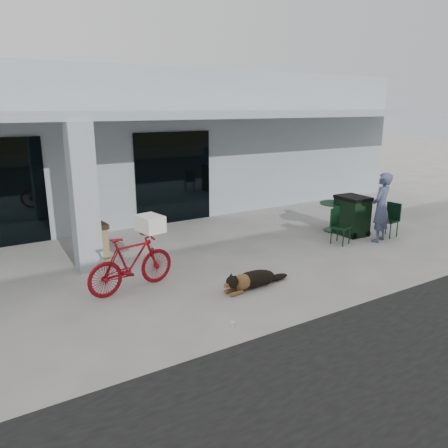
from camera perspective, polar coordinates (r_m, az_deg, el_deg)
ground at (r=8.44m, az=-3.01°, el=-8.73°), size 80.00×80.00×0.00m
building at (r=15.78m, az=-18.30°, el=10.16°), size 22.00×7.00×4.50m
storefront_glass_right at (r=13.15m, az=-6.60°, el=6.00°), size 2.40×0.06×2.70m
column at (r=9.54m, az=-17.85°, el=3.20°), size 0.50×0.50×3.12m
overhang at (r=11.03m, az=-12.50°, el=13.73°), size 22.00×2.80×0.18m
bicycle at (r=8.48m, az=-12.00°, el=-5.02°), size 1.86×0.81×1.08m
laundry_basket at (r=8.49m, az=-9.62°, el=0.07°), size 0.48×0.59×0.31m
dog at (r=8.54m, az=3.82°, el=-7.07°), size 1.18×0.54×0.38m
cup_near_dog at (r=7.15m, az=1.14°, el=-12.98°), size 0.09×0.09×0.09m
cafe_table_far at (r=12.65m, az=14.24°, el=0.90°), size 1.12×1.12×0.81m
cafe_chair_far_a at (r=11.46m, az=15.03°, el=-0.32°), size 0.53×0.56×0.92m
cafe_chair_far_b at (r=12.52m, az=20.74°, el=0.48°), size 0.50×0.46×0.91m
person at (r=11.91m, az=19.83°, el=2.04°), size 0.76×0.62×1.80m
cup_on_table at (r=12.70m, az=14.81°, el=3.08°), size 0.11×0.11×0.12m
trash_receptacle at (r=10.35m, az=-16.42°, el=-2.27°), size 0.55×0.55×0.85m
wheeled_bin at (r=12.37m, az=16.35°, el=1.07°), size 0.70×0.87×1.08m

